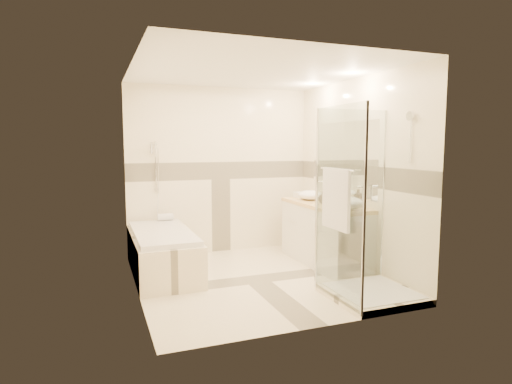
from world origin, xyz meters
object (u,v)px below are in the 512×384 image
object	(u,v)px
shower_enclosure	(360,252)
amenity_bottle_a	(327,198)
vanity	(324,234)
bathtub	(163,250)
vessel_sink_near	(310,195)
vessel_sink_far	(348,203)
amenity_bottle_b	(323,197)

from	to	relation	value
shower_enclosure	amenity_bottle_a	xyz separation A→B (m)	(0.27, 1.19, 0.42)
vanity	shower_enclosure	distance (m)	1.31
vanity	bathtub	bearing A→B (deg)	170.75
vessel_sink_near	vessel_sink_far	bearing A→B (deg)	-90.00
amenity_bottle_b	vessel_sink_far	bearing A→B (deg)	-90.00
vanity	amenity_bottle_a	world-z (taller)	amenity_bottle_a
vessel_sink_near	amenity_bottle_b	xyz separation A→B (m)	(0.00, -0.38, 0.02)
amenity_bottle_b	shower_enclosure	bearing A→B (deg)	-101.99
shower_enclosure	amenity_bottle_b	world-z (taller)	shower_enclosure
amenity_bottle_a	amenity_bottle_b	size ratio (longest dim) A/B	0.89
vessel_sink_near	amenity_bottle_b	size ratio (longest dim) A/B	2.04
vanity	vessel_sink_far	size ratio (longest dim) A/B	4.08
bathtub	shower_enclosure	xyz separation A→B (m)	(1.86, -1.62, 0.20)
bathtub	vessel_sink_far	xyz separation A→B (m)	(2.13, -0.94, 0.62)
vessel_sink_far	amenity_bottle_a	bearing A→B (deg)	90.00
bathtub	amenity_bottle_b	xyz separation A→B (m)	(2.13, -0.34, 0.63)
shower_enclosure	amenity_bottle_b	bearing A→B (deg)	78.01
vanity	amenity_bottle_b	size ratio (longest dim) A/B	9.33
bathtub	vessel_sink_far	bearing A→B (deg)	-23.82
shower_enclosure	vessel_sink_far	xyz separation A→B (m)	(0.27, 0.68, 0.42)
vessel_sink_far	vanity	bearing A→B (deg)	88.06
shower_enclosure	vessel_sink_near	size ratio (longest dim) A/B	5.77
bathtub	vessel_sink_near	world-z (taller)	vessel_sink_near
shower_enclosure	vessel_sink_far	distance (m)	0.85
vanity	amenity_bottle_b	world-z (taller)	amenity_bottle_b
vanity	amenity_bottle_a	bearing A→B (deg)	-103.85
amenity_bottle_a	amenity_bottle_b	world-z (taller)	amenity_bottle_b
vanity	shower_enclosure	bearing A→B (deg)	-102.97
vanity	vessel_sink_near	size ratio (longest dim) A/B	4.58
vessel_sink_near	vessel_sink_far	distance (m)	0.98
bathtub	vanity	size ratio (longest dim) A/B	1.05
shower_enclosure	amenity_bottle_b	xyz separation A→B (m)	(0.27, 1.28, 0.43)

